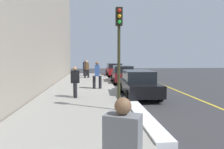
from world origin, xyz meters
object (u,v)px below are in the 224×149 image
object	(u,v)px
traffic_light_pole	(119,41)
pedestrian_blue_coat	(97,74)
pedestrian_navy_coat	(85,67)
parked_car_maroon	(123,74)
rolling_suitcase	(86,73)
parked_car_black	(139,84)
pedestrian_black_coat	(75,81)
parked_car_red	(114,70)
pedestrian_brown_coat	(87,69)

from	to	relation	value
traffic_light_pole	pedestrian_blue_coat	bearing A→B (deg)	-172.39
pedestrian_navy_coat	parked_car_maroon	bearing A→B (deg)	31.70
parked_car_maroon	rolling_suitcase	xyz separation A→B (m)	(-5.39, -3.50, -0.33)
parked_car_black	rolling_suitcase	distance (m)	12.48
pedestrian_navy_coat	pedestrian_blue_coat	size ratio (longest dim) A/B	0.97
parked_car_maroon	traffic_light_pole	xyz separation A→B (m)	(10.16, -1.59, 2.19)
pedestrian_black_coat	rolling_suitcase	size ratio (longest dim) A/B	1.81
parked_car_red	pedestrian_brown_coat	distance (m)	4.92
parked_car_red	pedestrian_navy_coat	world-z (taller)	pedestrian_navy_coat
rolling_suitcase	pedestrian_blue_coat	bearing A→B (deg)	6.61
pedestrian_black_coat	traffic_light_pole	size ratio (longest dim) A/B	0.40
parked_car_maroon	traffic_light_pole	bearing A→B (deg)	-8.90
pedestrian_brown_coat	pedestrian_navy_coat	bearing A→B (deg)	-174.77
parked_car_black	parked_car_red	bearing A→B (deg)	-179.57
pedestrian_brown_coat	rolling_suitcase	world-z (taller)	pedestrian_brown_coat
parked_car_black	pedestrian_black_coat	world-z (taller)	pedestrian_black_coat
pedestrian_brown_coat	rolling_suitcase	distance (m)	2.31
parked_car_black	pedestrian_blue_coat	bearing A→B (deg)	-134.02
parked_car_red	pedestrian_navy_coat	distance (m)	3.66
parked_car_maroon	traffic_light_pole	distance (m)	10.51
pedestrian_black_coat	traffic_light_pole	bearing A→B (deg)	35.04
pedestrian_black_coat	traffic_light_pole	world-z (taller)	traffic_light_pole
pedestrian_navy_coat	pedestrian_black_coat	world-z (taller)	pedestrian_navy_coat
parked_car_maroon	traffic_light_pole	world-z (taller)	traffic_light_pole
parked_car_maroon	rolling_suitcase	distance (m)	6.43
pedestrian_blue_coat	traffic_light_pole	world-z (taller)	traffic_light_pole
pedestrian_black_coat	pedestrian_blue_coat	world-z (taller)	pedestrian_blue_coat
traffic_light_pole	pedestrian_navy_coat	bearing A→B (deg)	-172.94
parked_car_red	pedestrian_navy_coat	bearing A→B (deg)	-72.32
parked_car_maroon	pedestrian_blue_coat	bearing A→B (deg)	-29.07
traffic_light_pole	pedestrian_brown_coat	bearing A→B (deg)	-172.59
pedestrian_brown_coat	traffic_light_pole	world-z (taller)	traffic_light_pole
parked_car_red	pedestrian_blue_coat	xyz separation A→B (m)	(11.15, -2.29, 0.38)
parked_car_red	pedestrian_brown_coat	bearing A→B (deg)	-41.26
parked_car_maroon	pedestrian_brown_coat	bearing A→B (deg)	-133.76
parked_car_maroon	pedestrian_black_coat	bearing A→B (deg)	-26.30
parked_car_red	pedestrian_black_coat	distance (m)	14.60
parked_car_black	rolling_suitcase	size ratio (longest dim) A/B	4.89
pedestrian_blue_coat	parked_car_black	bearing A→B (deg)	45.98
parked_car_black	rolling_suitcase	xyz separation A→B (m)	(-11.97, -3.51, -0.33)
parked_car_red	pedestrian_blue_coat	distance (m)	11.39
pedestrian_brown_coat	pedestrian_black_coat	distance (m)	10.48
traffic_light_pole	rolling_suitcase	bearing A→B (deg)	-173.01
pedestrian_navy_coat	rolling_suitcase	bearing A→B (deg)	9.91
parked_car_maroon	parked_car_red	bearing A→B (deg)	-179.25
pedestrian_brown_coat	traffic_light_pole	distance (m)	13.58
parked_car_black	pedestrian_black_coat	distance (m)	3.69
parked_car_red	parked_car_black	size ratio (longest dim) A/B	1.07
pedestrian_navy_coat	pedestrian_brown_coat	size ratio (longest dim) A/B	1.00
parked_car_black	pedestrian_blue_coat	size ratio (longest dim) A/B	2.42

